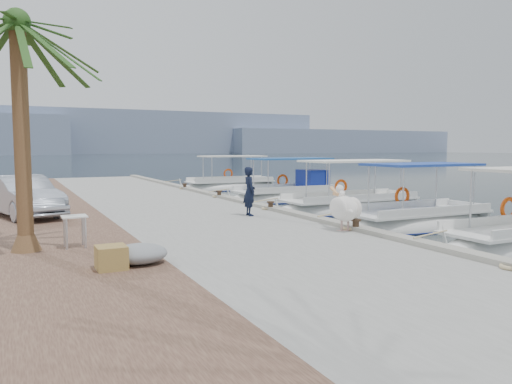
% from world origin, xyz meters
% --- Properties ---
extents(ground, '(400.00, 400.00, 0.00)m').
position_xyz_m(ground, '(0.00, 0.00, 0.00)').
color(ground, black).
rests_on(ground, ground).
extents(concrete_quay, '(6.00, 40.00, 0.50)m').
position_xyz_m(concrete_quay, '(-3.00, 5.00, 0.25)').
color(concrete_quay, gray).
rests_on(concrete_quay, ground).
extents(quay_curb, '(0.44, 40.00, 0.12)m').
position_xyz_m(quay_curb, '(-0.22, 5.00, 0.56)').
color(quay_curb, gray).
rests_on(quay_curb, concrete_quay).
extents(cobblestone_strip, '(4.00, 40.00, 0.50)m').
position_xyz_m(cobblestone_strip, '(-8.00, 5.00, 0.25)').
color(cobblestone_strip, '#51362B').
rests_on(cobblestone_strip, ground).
extents(distant_hills, '(330.00, 60.00, 18.00)m').
position_xyz_m(distant_hills, '(29.61, 201.49, 7.61)').
color(distant_hills, '#7584A2').
rests_on(distant_hills, ground).
extents(fishing_caique_b, '(6.37, 2.31, 2.83)m').
position_xyz_m(fishing_caique_b, '(3.78, -1.53, 0.12)').
color(fishing_caique_b, white).
rests_on(fishing_caique_b, ground).
extents(fishing_caique_c, '(7.51, 2.33, 2.83)m').
position_xyz_m(fishing_caique_c, '(4.34, 3.04, 0.12)').
color(fishing_caique_c, white).
rests_on(fishing_caique_c, ground).
extents(fishing_caique_d, '(6.87, 2.22, 2.83)m').
position_xyz_m(fishing_caique_d, '(4.13, 7.95, 0.19)').
color(fishing_caique_d, white).
rests_on(fishing_caique_d, ground).
extents(fishing_caique_e, '(7.01, 2.18, 2.83)m').
position_xyz_m(fishing_caique_e, '(4.09, 15.63, 0.12)').
color(fishing_caique_e, white).
rests_on(fishing_caique_e, ground).
extents(mooring_bollards, '(0.28, 20.28, 0.33)m').
position_xyz_m(mooring_bollards, '(-0.35, 1.50, 0.69)').
color(mooring_bollards, black).
rests_on(mooring_bollards, concrete_quay).
extents(pelican, '(0.75, 1.59, 1.23)m').
position_xyz_m(pelican, '(-0.59, -3.31, 1.13)').
color(pelican, tan).
rests_on(pelican, concrete_quay).
extents(fisherman, '(0.45, 0.63, 1.63)m').
position_xyz_m(fisherman, '(-1.66, 0.54, 1.32)').
color(fisherman, black).
rests_on(fisherman, concrete_quay).
extents(date_palm, '(4.60, 4.60, 5.85)m').
position_xyz_m(date_palm, '(-8.52, -2.43, 5.39)').
color(date_palm, brown).
rests_on(date_palm, cobblestone_strip).
extents(parked_car, '(2.58, 4.35, 1.36)m').
position_xyz_m(parked_car, '(-8.44, 3.62, 1.18)').
color(parked_car, '#ACB5C5').
rests_on(parked_car, cobblestone_strip).
extents(wooden_crate, '(0.55, 0.55, 0.44)m').
position_xyz_m(wooden_crate, '(-7.13, -4.95, 0.72)').
color(wooden_crate, olive).
rests_on(wooden_crate, cobblestone_strip).
extents(tarp_bundle, '(1.10, 0.90, 0.40)m').
position_xyz_m(tarp_bundle, '(-6.55, -4.76, 0.70)').
color(tarp_bundle, gray).
rests_on(tarp_bundle, cobblestone_strip).
extents(folding_table, '(0.55, 0.55, 0.73)m').
position_xyz_m(folding_table, '(-7.51, -2.50, 1.02)').
color(folding_table, silver).
rests_on(folding_table, cobblestone_strip).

